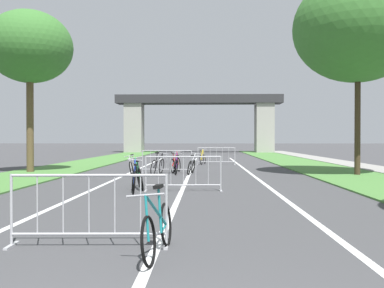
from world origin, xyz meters
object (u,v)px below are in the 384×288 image
(crowd_barrier_third, at_px, (167,162))
(bicycle_silver_0, at_px, (192,166))
(crowd_barrier_second, at_px, (183,174))
(crowd_barrier_nearest, at_px, (89,211))
(bicycle_purple_1, at_px, (176,166))
(bicycle_black_3, at_px, (158,166))
(bicycle_white_7, at_px, (133,166))
(bicycle_yellow_8, at_px, (203,158))
(tree_right_oak_near, at_px, (358,28))
(bicycle_green_5, at_px, (139,177))
(bicycle_blue_4, at_px, (134,180))
(tree_left_pine_far, at_px, (30,47))
(crowd_barrier_fourth, at_px, (216,156))
(bicycle_red_6, at_px, (175,164))
(bicycle_teal_2, at_px, (158,228))

(crowd_barrier_third, bearing_deg, bicycle_silver_0, -22.36)
(bicycle_silver_0, bearing_deg, crowd_barrier_second, -82.18)
(crowd_barrier_nearest, xyz_separation_m, bicycle_purple_1, (0.38, 12.59, -0.15))
(bicycle_black_3, bearing_deg, bicycle_white_7, -175.07)
(bicycle_yellow_8, bearing_deg, crowd_barrier_third, -91.75)
(bicycle_purple_1, bearing_deg, crowd_barrier_third, 130.09)
(tree_right_oak_near, relative_size, bicycle_yellow_8, 5.19)
(tree_right_oak_near, bearing_deg, bicycle_green_5, -150.11)
(bicycle_purple_1, bearing_deg, bicycle_blue_4, -105.29)
(bicycle_silver_0, bearing_deg, bicycle_green_5, -96.79)
(crowd_barrier_nearest, distance_m, bicycle_white_7, 12.60)
(tree_left_pine_far, distance_m, bicycle_silver_0, 9.25)
(bicycle_purple_1, bearing_deg, bicycle_black_3, -172.52)
(tree_right_oak_near, xyz_separation_m, bicycle_green_5, (-8.53, -4.90, -5.88))
(crowd_barrier_second, bearing_deg, bicycle_blue_4, -161.15)
(crowd_barrier_fourth, distance_m, bicycle_purple_1, 7.15)
(tree_left_pine_far, relative_size, bicycle_silver_0, 4.59)
(bicycle_purple_1, bearing_deg, crowd_barrier_second, -92.66)
(tree_left_pine_far, height_order, bicycle_blue_4, tree_left_pine_far)
(bicycle_purple_1, height_order, bicycle_green_5, bicycle_green_5)
(tree_right_oak_near, bearing_deg, bicycle_red_6, 168.98)
(tree_right_oak_near, bearing_deg, bicycle_yellow_8, 129.77)
(bicycle_blue_4, bearing_deg, bicycle_white_7, 88.80)
(bicycle_red_6, height_order, bicycle_yellow_8, bicycle_red_6)
(crowd_barrier_nearest, relative_size, bicycle_black_3, 1.32)
(bicycle_black_3, height_order, bicycle_red_6, bicycle_black_3)
(crowd_barrier_third, height_order, bicycle_teal_2, crowd_barrier_third)
(bicycle_silver_0, bearing_deg, crowd_barrier_nearest, -86.64)
(crowd_barrier_fourth, relative_size, bicycle_purple_1, 1.38)
(bicycle_teal_2, distance_m, bicycle_black_3, 12.89)
(bicycle_teal_2, relative_size, bicycle_white_7, 1.04)
(crowd_barrier_third, bearing_deg, bicycle_black_3, -119.48)
(bicycle_silver_0, bearing_deg, bicycle_white_7, -171.70)
(tree_right_oak_near, distance_m, bicycle_blue_4, 11.95)
(bicycle_white_7, bearing_deg, bicycle_silver_0, -179.48)
(tree_right_oak_near, bearing_deg, crowd_barrier_second, -142.39)
(bicycle_silver_0, height_order, bicycle_teal_2, bicycle_silver_0)
(tree_left_pine_far, bearing_deg, bicycle_white_7, -6.86)
(crowd_barrier_third, distance_m, bicycle_green_5, 5.92)
(crowd_barrier_second, relative_size, crowd_barrier_fourth, 1.00)
(crowd_barrier_second, bearing_deg, bicycle_green_5, 157.75)
(tree_right_oak_near, relative_size, crowd_barrier_fourth, 3.70)
(tree_left_pine_far, height_order, bicycle_silver_0, tree_left_pine_far)
(crowd_barrier_second, relative_size, bicycle_red_6, 1.35)
(crowd_barrier_nearest, bearing_deg, bicycle_black_3, 91.85)
(crowd_barrier_fourth, distance_m, bicycle_yellow_8, 0.97)
(bicycle_teal_2, bearing_deg, bicycle_blue_4, -71.06)
(bicycle_teal_2, bearing_deg, bicycle_white_7, -72.30)
(crowd_barrier_third, xyz_separation_m, bicycle_black_3, (-0.35, -0.61, -0.13))
(bicycle_green_5, bearing_deg, tree_right_oak_near, 15.77)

